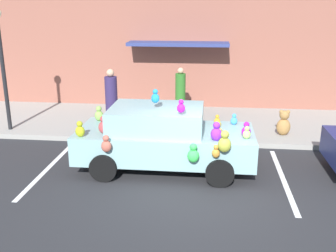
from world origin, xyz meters
TOP-DOWN VIEW (x-y plane):
  - ground_plane at (0.00, 0.00)m, footprint 60.00×60.00m
  - sidewalk at (0.00, 5.00)m, footprint 24.00×4.00m
  - storefront_building at (-0.01, 7.14)m, footprint 24.00×1.25m
  - parking_stripe_front at (1.88, 1.00)m, footprint 0.12×3.60m
  - parking_stripe_rear at (-3.83, 1.00)m, footprint 0.12×3.60m
  - plush_covered_car at (-0.98, 1.34)m, footprint 4.27×2.18m
  - teddy_bear_on_sidewalk at (2.33, 3.83)m, footprint 0.41×0.34m
  - street_lamp_post at (-6.08, 3.50)m, footprint 0.28×0.28m
  - pedestrian_near_shopfront at (-0.88, 5.34)m, footprint 0.34×0.34m
  - pedestrian_walking_past at (-2.88, 3.83)m, footprint 0.38×0.38m

SIDE VIEW (x-z plane):
  - ground_plane at x=0.00m, z-range 0.00..0.00m
  - parking_stripe_front at x=1.88m, z-range 0.00..0.01m
  - parking_stripe_rear at x=-3.83m, z-range 0.00..0.01m
  - sidewalk at x=0.00m, z-range 0.00..0.15m
  - teddy_bear_on_sidewalk at x=2.33m, z-range 0.12..0.90m
  - plush_covered_car at x=-0.98m, z-range -0.21..1.81m
  - pedestrian_near_shopfront at x=-0.88m, z-range 0.09..1.83m
  - pedestrian_walking_past at x=-2.88m, z-range 0.08..1.98m
  - street_lamp_post at x=-6.08m, z-range 0.58..4.22m
  - storefront_building at x=-0.01m, z-range -0.01..6.39m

